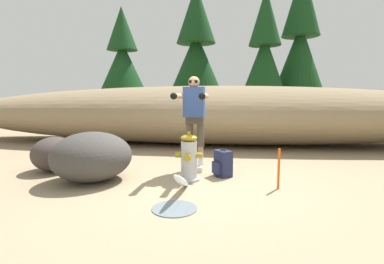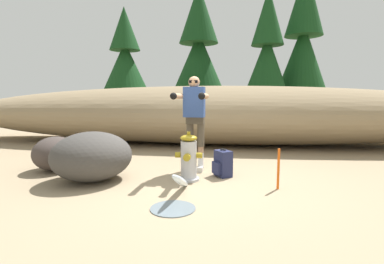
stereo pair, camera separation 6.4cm
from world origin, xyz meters
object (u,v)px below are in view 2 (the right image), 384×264
(utility_worker, at_px, (194,112))
(boulder_large, at_px, (92,156))
(fire_hydrant, at_px, (189,158))
(boulder_mid, at_px, (55,154))
(spare_backpack, at_px, (223,164))
(survey_stake, at_px, (278,169))

(utility_worker, distance_m, boulder_large, 1.87)
(fire_hydrant, distance_m, boulder_mid, 2.53)
(spare_backpack, relative_size, boulder_mid, 0.56)
(fire_hydrant, height_order, boulder_mid, fire_hydrant)
(fire_hydrant, bearing_deg, spare_backpack, 31.19)
(boulder_mid, bearing_deg, fire_hydrant, -6.82)
(fire_hydrant, xyz_separation_m, spare_backpack, (0.53, 0.32, -0.15))
(utility_worker, distance_m, survey_stake, 1.76)
(utility_worker, relative_size, spare_backpack, 3.60)
(fire_hydrant, height_order, utility_worker, utility_worker)
(spare_backpack, bearing_deg, utility_worker, -58.46)
(utility_worker, xyz_separation_m, spare_backpack, (0.52, -0.24, -0.87))
(boulder_large, bearing_deg, boulder_mid, 151.69)
(boulder_large, bearing_deg, utility_worker, 27.12)
(spare_backpack, distance_m, boulder_large, 2.14)
(fire_hydrant, bearing_deg, boulder_mid, 173.18)
(fire_hydrant, height_order, survey_stake, fire_hydrant)
(boulder_mid, height_order, survey_stake, boulder_mid)
(utility_worker, distance_m, spare_backpack, 1.04)
(fire_hydrant, distance_m, spare_backpack, 0.64)
(spare_backpack, height_order, boulder_large, boulder_large)
(boulder_large, bearing_deg, spare_backpack, 14.96)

